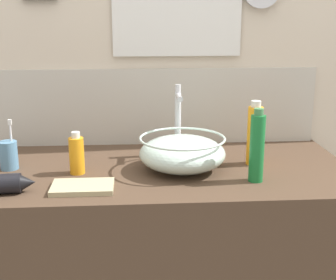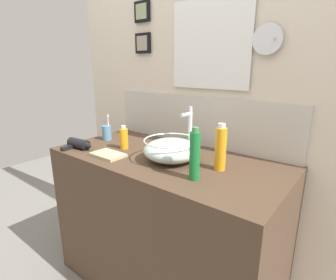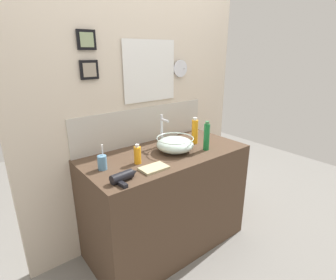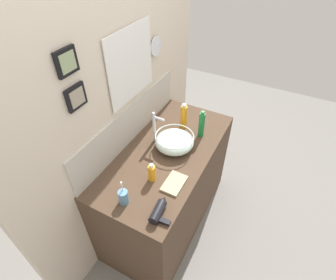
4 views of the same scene
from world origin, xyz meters
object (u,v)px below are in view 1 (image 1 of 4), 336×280
at_px(hair_drier, 0,185).
at_px(spray_bottle, 257,147).
at_px(glass_bowl_sink, 182,153).
at_px(faucet, 178,117).
at_px(lotion_bottle, 255,135).
at_px(toothbrush_cup, 9,155).
at_px(shampoo_bottle, 77,155).
at_px(hand_towel, 83,187).

relative_size(hair_drier, spray_bottle, 0.81).
height_order(glass_bowl_sink, faucet, faucet).
xyz_separation_m(glass_bowl_sink, faucet, (-0.00, 0.17, 0.09)).
bearing_deg(glass_bowl_sink, spray_bottle, -29.15).
bearing_deg(lotion_bottle, spray_bottle, -101.79).
bearing_deg(toothbrush_cup, lotion_bottle, -0.41).
relative_size(shampoo_bottle, spray_bottle, 0.61).
relative_size(glass_bowl_sink, lotion_bottle, 1.29).
xyz_separation_m(toothbrush_cup, shampoo_bottle, (0.24, -0.06, 0.02)).
height_order(glass_bowl_sink, hair_drier, glass_bowl_sink).
relative_size(glass_bowl_sink, toothbrush_cup, 1.70).
xyz_separation_m(hair_drier, shampoo_bottle, (0.21, 0.17, 0.04)).
bearing_deg(toothbrush_cup, spray_bottle, -12.24).
relative_size(toothbrush_cup, hand_towel, 0.92).
relative_size(lotion_bottle, hand_towel, 1.21).
height_order(glass_bowl_sink, lotion_bottle, lotion_bottle).
bearing_deg(faucet, shampoo_bottle, -153.73).
distance_m(hair_drier, lotion_bottle, 0.86).
relative_size(faucet, shampoo_bottle, 1.87).
relative_size(hair_drier, shampoo_bottle, 1.34).
distance_m(faucet, lotion_bottle, 0.29).
xyz_separation_m(toothbrush_cup, spray_bottle, (0.82, -0.18, 0.06)).
bearing_deg(hair_drier, toothbrush_cup, 97.56).
height_order(hair_drier, hand_towel, hair_drier).
distance_m(glass_bowl_sink, faucet, 0.19).
distance_m(shampoo_bottle, spray_bottle, 0.60).
distance_m(glass_bowl_sink, toothbrush_cup, 0.60).
distance_m(glass_bowl_sink, spray_bottle, 0.26).
height_order(glass_bowl_sink, hand_towel, glass_bowl_sink).
xyz_separation_m(glass_bowl_sink, toothbrush_cup, (-0.60, 0.05, -0.01)).
bearing_deg(toothbrush_cup, faucet, 10.71).
height_order(faucet, shampoo_bottle, faucet).
bearing_deg(faucet, hand_towel, -134.60).
bearing_deg(faucet, spray_bottle, -52.31).
bearing_deg(hand_towel, glass_bowl_sink, 26.67).
bearing_deg(hand_towel, shampoo_bottle, 102.21).
bearing_deg(lotion_bottle, toothbrush_cup, 179.59).
bearing_deg(hand_towel, toothbrush_cup, 141.75).
distance_m(faucet, shampoo_bottle, 0.41).
bearing_deg(glass_bowl_sink, lotion_bottle, 10.15).
distance_m(hair_drier, toothbrush_cup, 0.24).
bearing_deg(hand_towel, faucet, 45.40).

